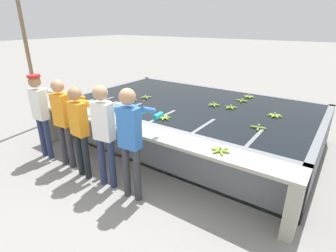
{
  "coord_description": "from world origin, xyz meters",
  "views": [
    {
      "loc": [
        2.78,
        -2.82,
        2.54
      ],
      "look_at": [
        0.0,
        1.13,
        0.62
      ],
      "focal_mm": 28.0,
      "sensor_mm": 36.0,
      "label": 1
    }
  ],
  "objects_px": {
    "banana_bunch_floating_6": "(242,101)",
    "knife_1": "(113,123)",
    "worker_2": "(81,125)",
    "banana_bunch_floating_4": "(214,105)",
    "worker_4": "(131,135)",
    "support_post_left": "(30,64)",
    "banana_bunch_floating_7": "(164,118)",
    "banana_bunch_floating_0": "(275,115)",
    "banana_bunch_floating_5": "(131,99)",
    "banana_bunch_ledge_0": "(74,109)",
    "banana_bunch_floating_2": "(258,127)",
    "worker_0": "(42,109)",
    "knife_0": "(60,105)",
    "worker_3": "(105,128)",
    "worker_1": "(64,116)",
    "banana_bunch_floating_3": "(230,107)",
    "banana_bunch_floating_8": "(146,97)",
    "banana_bunch_floating_1": "(249,97)",
    "banana_bunch_ledge_1": "(220,150)"
  },
  "relations": [
    {
      "from": "banana_bunch_floating_7",
      "to": "knife_1",
      "type": "xyz_separation_m",
      "value": [
        -0.56,
        -0.74,
        -0.01
      ]
    },
    {
      "from": "banana_bunch_floating_8",
      "to": "banana_bunch_ledge_0",
      "type": "bearing_deg",
      "value": -111.23
    },
    {
      "from": "banana_bunch_floating_0",
      "to": "banana_bunch_floating_5",
      "type": "bearing_deg",
      "value": -165.91
    },
    {
      "from": "banana_bunch_floating_0",
      "to": "banana_bunch_floating_8",
      "type": "relative_size",
      "value": 1.12
    },
    {
      "from": "banana_bunch_floating_8",
      "to": "worker_1",
      "type": "bearing_deg",
      "value": -95.09
    },
    {
      "from": "banana_bunch_floating_6",
      "to": "banana_bunch_ledge_0",
      "type": "distance_m",
      "value": 3.63
    },
    {
      "from": "support_post_left",
      "to": "knife_1",
      "type": "bearing_deg",
      "value": -7.0
    },
    {
      "from": "worker_2",
      "to": "banana_bunch_floating_7",
      "type": "distance_m",
      "value": 1.46
    },
    {
      "from": "worker_0",
      "to": "banana_bunch_floating_4",
      "type": "distance_m",
      "value": 3.44
    },
    {
      "from": "worker_1",
      "to": "worker_2",
      "type": "xyz_separation_m",
      "value": [
        0.56,
        -0.07,
        -0.03
      ]
    },
    {
      "from": "worker_2",
      "to": "banana_bunch_floating_4",
      "type": "height_order",
      "value": "worker_2"
    },
    {
      "from": "worker_4",
      "to": "banana_bunch_floating_7",
      "type": "height_order",
      "value": "worker_4"
    },
    {
      "from": "banana_bunch_ledge_0",
      "to": "support_post_left",
      "type": "xyz_separation_m",
      "value": [
        -1.96,
        0.3,
        0.7
      ]
    },
    {
      "from": "worker_3",
      "to": "banana_bunch_floating_3",
      "type": "distance_m",
      "value": 2.69
    },
    {
      "from": "banana_bunch_floating_7",
      "to": "knife_1",
      "type": "distance_m",
      "value": 0.92
    },
    {
      "from": "worker_2",
      "to": "knife_0",
      "type": "height_order",
      "value": "worker_2"
    },
    {
      "from": "banana_bunch_floating_6",
      "to": "knife_1",
      "type": "relative_size",
      "value": 1.04
    },
    {
      "from": "banana_bunch_floating_3",
      "to": "banana_bunch_floating_8",
      "type": "height_order",
      "value": "same"
    },
    {
      "from": "support_post_left",
      "to": "banana_bunch_ledge_0",
      "type": "bearing_deg",
      "value": -8.79
    },
    {
      "from": "support_post_left",
      "to": "worker_2",
      "type": "bearing_deg",
      "value": -16.58
    },
    {
      "from": "banana_bunch_floating_3",
      "to": "banana_bunch_ledge_0",
      "type": "distance_m",
      "value": 3.21
    },
    {
      "from": "banana_bunch_ledge_1",
      "to": "worker_1",
      "type": "bearing_deg",
      "value": -169.46
    },
    {
      "from": "worker_4",
      "to": "knife_0",
      "type": "bearing_deg",
      "value": 167.46
    },
    {
      "from": "banana_bunch_floating_1",
      "to": "banana_bunch_floating_5",
      "type": "height_order",
      "value": "same"
    },
    {
      "from": "worker_0",
      "to": "banana_bunch_floating_2",
      "type": "height_order",
      "value": "worker_0"
    },
    {
      "from": "banana_bunch_floating_3",
      "to": "knife_1",
      "type": "relative_size",
      "value": 1.02
    },
    {
      "from": "worker_2",
      "to": "banana_bunch_floating_3",
      "type": "height_order",
      "value": "worker_2"
    },
    {
      "from": "knife_1",
      "to": "worker_3",
      "type": "bearing_deg",
      "value": -56.34
    },
    {
      "from": "banana_bunch_floating_5",
      "to": "banana_bunch_floating_7",
      "type": "xyz_separation_m",
      "value": [
        1.33,
        -0.57,
        -0.0
      ]
    },
    {
      "from": "worker_4",
      "to": "worker_3",
      "type": "bearing_deg",
      "value": 178.7
    },
    {
      "from": "banana_bunch_floating_0",
      "to": "banana_bunch_floating_8",
      "type": "distance_m",
      "value": 2.86
    },
    {
      "from": "banana_bunch_floating_7",
      "to": "knife_0",
      "type": "relative_size",
      "value": 1.01
    },
    {
      "from": "worker_4",
      "to": "banana_bunch_floating_2",
      "type": "relative_size",
      "value": 6.13
    },
    {
      "from": "worker_4",
      "to": "support_post_left",
      "type": "distance_m",
      "value": 4.16
    },
    {
      "from": "banana_bunch_floating_2",
      "to": "banana_bunch_floating_6",
      "type": "bearing_deg",
      "value": 119.94
    },
    {
      "from": "worker_0",
      "to": "banana_bunch_floating_8",
      "type": "height_order",
      "value": "worker_0"
    },
    {
      "from": "banana_bunch_floating_4",
      "to": "banana_bunch_ledge_1",
      "type": "xyz_separation_m",
      "value": [
        1.02,
        -1.91,
        0.0
      ]
    },
    {
      "from": "banana_bunch_floating_0",
      "to": "knife_1",
      "type": "distance_m",
      "value": 3.02
    },
    {
      "from": "worker_3",
      "to": "knife_0",
      "type": "height_order",
      "value": "worker_3"
    },
    {
      "from": "worker_4",
      "to": "banana_bunch_ledge_0",
      "type": "bearing_deg",
      "value": 165.34
    },
    {
      "from": "banana_bunch_floating_5",
      "to": "banana_bunch_floating_7",
      "type": "height_order",
      "value": "same"
    },
    {
      "from": "worker_4",
      "to": "banana_bunch_floating_6",
      "type": "bearing_deg",
      "value": 81.17
    },
    {
      "from": "worker_1",
      "to": "banana_bunch_floating_3",
      "type": "relative_size",
      "value": 5.95
    },
    {
      "from": "banana_bunch_floating_7",
      "to": "support_post_left",
      "type": "bearing_deg",
      "value": -174.69
    },
    {
      "from": "worker_3",
      "to": "banana_bunch_floating_2",
      "type": "distance_m",
      "value": 2.51
    },
    {
      "from": "banana_bunch_ledge_0",
      "to": "worker_0",
      "type": "bearing_deg",
      "value": -112.61
    },
    {
      "from": "banana_bunch_floating_6",
      "to": "banana_bunch_ledge_0",
      "type": "xyz_separation_m",
      "value": [
        -2.55,
        -2.58,
        0.0
      ]
    },
    {
      "from": "worker_3",
      "to": "banana_bunch_floating_4",
      "type": "bearing_deg",
      "value": 74.85
    },
    {
      "from": "banana_bunch_floating_0",
      "to": "knife_1",
      "type": "bearing_deg",
      "value": -137.08
    },
    {
      "from": "banana_bunch_floating_1",
      "to": "banana_bunch_floating_0",
      "type": "bearing_deg",
      "value": -50.26
    }
  ]
}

